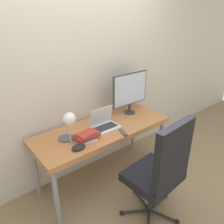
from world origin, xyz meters
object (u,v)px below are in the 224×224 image
Objects in this scene: monitor at (130,90)px; desk_lamp at (69,122)px; office_chair at (161,169)px; laptop at (104,124)px; book_stack at (86,136)px; game_controller at (78,147)px.

monitor is 1.59× the size of desk_lamp.
office_chair reaches higher than desk_lamp.
laptop is 1.20× the size of book_stack.
book_stack reaches higher than game_controller.
monitor is 1.15m from office_chair.
office_chair is at bearing -56.19° from desk_lamp.
office_chair is at bearing -87.19° from laptop.
office_chair is (0.52, -0.78, -0.35)m from desk_lamp.
book_stack is at bearing -165.41° from monitor.
office_chair reaches higher than game_controller.
laptop is 0.33m from book_stack.
laptop reaches higher than game_controller.
office_chair reaches higher than laptop.
desk_lamp is 1.36× the size of book_stack.
game_controller is at bearing -157.39° from laptop.
desk_lamp is (-1.00, -0.17, -0.08)m from monitor.
game_controller is (-0.52, 0.64, 0.13)m from office_chair.
book_stack is (-0.32, -0.10, -0.00)m from laptop.
book_stack is (0.16, -0.05, -0.20)m from desk_lamp.
monitor is 0.90m from book_stack.
laptop is at bearing 6.14° from desk_lamp.
desk_lamp is at bearing 93.38° from game_controller.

